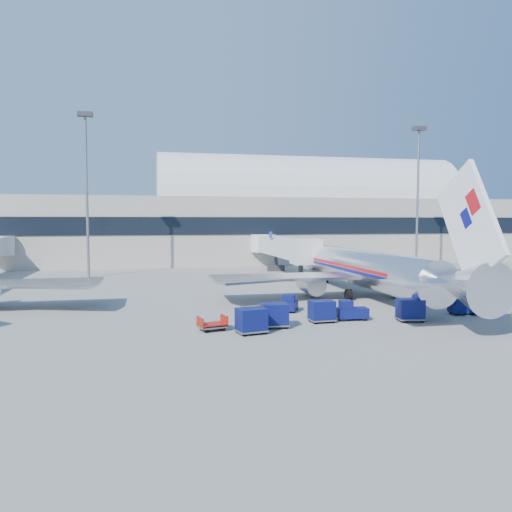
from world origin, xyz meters
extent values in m
plane|color=gray|center=(0.00, 0.00, 0.00)|extent=(260.00, 260.00, 0.00)
cube|color=#B2AA9E|center=(-25.00, 56.00, 6.00)|extent=(170.00, 28.00, 12.00)
cube|color=black|center=(-25.00, 42.05, 7.00)|extent=(170.00, 0.40, 3.00)
cylinder|color=silver|center=(20.00, 56.00, 12.00)|extent=(60.00, 18.00, 18.00)
cylinder|color=silver|center=(10.00, 6.00, 2.90)|extent=(3.80, 28.00, 3.80)
sphere|color=silver|center=(10.00, 20.00, 2.90)|extent=(3.72, 3.72, 3.72)
cone|color=silver|center=(10.00, -11.00, 3.30)|extent=(3.80, 6.00, 3.80)
cube|color=#B30D15|center=(10.00, 7.00, 3.15)|extent=(3.85, 20.16, 0.32)
cube|color=#0B0C66|center=(10.00, 7.00, 2.78)|extent=(3.85, 20.16, 0.32)
cube|color=white|center=(10.00, -11.50, 7.70)|extent=(0.35, 7.79, 8.74)
cube|color=silver|center=(10.00, -10.50, 3.50)|extent=(11.00, 3.00, 0.18)
cube|color=silver|center=(10.00, 5.00, 2.30)|extent=(32.00, 5.00, 0.28)
cylinder|color=#B7B7BC|center=(4.50, 6.50, 1.35)|extent=(2.10, 3.80, 2.10)
cylinder|color=#B7B7BC|center=(15.50, 6.50, 1.35)|extent=(2.10, 3.80, 2.10)
cylinder|color=black|center=(10.00, 17.00, 0.45)|extent=(0.40, 0.90, 0.90)
cube|color=silver|center=(7.60, 30.00, 4.00)|extent=(2.70, 24.00, 2.70)
cube|color=silver|center=(7.60, 17.80, 4.00)|extent=(3.40, 3.20, 3.20)
cylinder|color=silver|center=(7.60, 41.50, 4.00)|extent=(4.40, 4.40, 3.00)
cube|color=#2D2D30|center=(7.60, 20.00, 1.80)|extent=(0.50, 0.50, 3.00)
cube|color=#2D2D30|center=(7.60, 20.00, 0.45)|extent=(2.60, 1.00, 0.90)
cube|color=#2D2D30|center=(7.60, 33.00, 1.80)|extent=(0.50, 0.50, 3.00)
cube|color=#2D2D30|center=(7.60, 33.00, 0.45)|extent=(2.60, 1.00, 0.90)
cube|color=navy|center=(6.00, 30.00, 5.80)|extent=(0.12, 1.40, 0.90)
cylinder|color=slate|center=(-20.00, 30.00, 11.00)|extent=(0.36, 0.36, 22.00)
cube|color=#2D2D30|center=(-20.00, 30.00, 22.30)|extent=(2.00, 1.20, 0.60)
cylinder|color=slate|center=(30.00, 30.00, 11.00)|extent=(0.36, 0.36, 22.00)
cube|color=#2D2D30|center=(30.00, 30.00, 22.30)|extent=(2.00, 1.20, 0.60)
cube|color=#9E9E96|center=(18.00, 2.00, 0.45)|extent=(3.00, 0.55, 0.90)
cube|color=#9E9E96|center=(21.30, 2.00, 0.45)|extent=(3.00, 0.55, 0.90)
cube|color=#9E9E96|center=(24.60, 2.00, 0.45)|extent=(3.00, 0.55, 0.90)
cube|color=#0A0F4B|center=(3.84, -5.75, 0.58)|extent=(2.51, 1.41, 0.79)
cube|color=#0A0F4B|center=(3.31, -5.71, 1.21)|extent=(1.03, 1.13, 0.73)
cylinder|color=black|center=(4.71, -5.36, 0.29)|extent=(0.61, 0.28, 0.59)
cube|color=#0A0F4B|center=(13.89, -5.51, 0.55)|extent=(2.44, 1.42, 0.76)
cube|color=#0A0F4B|center=(13.39, -5.45, 1.16)|extent=(1.02, 1.11, 0.71)
cylinder|color=black|center=(14.75, -5.15, 0.28)|extent=(0.59, 0.29, 0.56)
cube|color=#0A0F4B|center=(0.08, -1.00, 0.56)|extent=(2.06, 2.62, 0.77)
cube|color=#0A0F4B|center=(-0.14, -1.46, 1.17)|extent=(1.31, 1.26, 0.71)
cylinder|color=black|center=(0.01, -0.07, 0.29)|extent=(0.45, 0.61, 0.57)
cube|color=#0A0F4B|center=(1.16, -6.12, 0.96)|extent=(1.88, 1.50, 1.46)
cube|color=slate|center=(1.16, -6.12, 0.22)|extent=(1.99, 1.56, 0.10)
cylinder|color=black|center=(1.84, -5.53, 0.20)|extent=(0.41, 0.18, 0.40)
cube|color=#0A0F4B|center=(-2.89, -7.22, 1.02)|extent=(2.02, 1.63, 1.55)
cube|color=slate|center=(-2.89, -7.22, 0.24)|extent=(2.13, 1.69, 0.11)
cylinder|color=black|center=(-2.10, -6.68, 0.21)|extent=(0.44, 0.20, 0.43)
cube|color=#0A0F4B|center=(-4.94, -8.81, 1.01)|extent=(2.18, 1.85, 1.54)
cube|color=slate|center=(-4.94, -8.81, 0.23)|extent=(2.29, 1.92, 0.11)
cylinder|color=black|center=(-4.33, -8.08, 0.21)|extent=(0.45, 0.25, 0.43)
cube|color=#0A0F4B|center=(8.03, -7.22, 1.00)|extent=(2.11, 1.76, 1.53)
cube|color=slate|center=(8.03, -7.22, 0.23)|extent=(2.22, 1.83, 0.11)
cylinder|color=black|center=(8.85, -6.77, 0.21)|extent=(0.44, 0.23, 0.42)
cube|color=#0A0F4B|center=(15.64, -5.70, 0.97)|extent=(1.85, 1.44, 1.48)
cube|color=slate|center=(15.64, -5.70, 0.22)|extent=(1.95, 1.50, 0.10)
cylinder|color=black|center=(16.36, -5.15, 0.20)|extent=(0.41, 0.17, 0.41)
cube|color=slate|center=(-7.46, -7.31, 0.31)|extent=(2.21, 1.77, 0.11)
cube|color=maroon|center=(-7.46, -7.31, 0.48)|extent=(2.22, 1.81, 0.07)
cylinder|color=black|center=(-6.99, -6.68, 0.18)|extent=(0.38, 0.23, 0.35)
camera|label=1|loc=(-11.82, -42.21, 7.79)|focal=35.00mm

